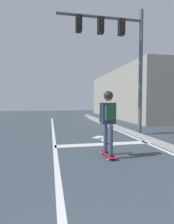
# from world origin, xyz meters

# --- Properties ---
(lane_line_center) EXTENTS (0.12, 20.00, 0.01)m
(lane_line_center) POSITION_xyz_m (-0.51, 6.00, 0.00)
(lane_line_center) COLOR silver
(lane_line_center) RESTS_ON ground
(lane_line_curbside) EXTENTS (0.12, 20.00, 0.01)m
(lane_line_curbside) POSITION_xyz_m (2.68, 6.00, 0.00)
(lane_line_curbside) COLOR silver
(lane_line_curbside) RESTS_ON ground
(stop_bar) EXTENTS (3.34, 0.40, 0.01)m
(stop_bar) POSITION_xyz_m (1.16, 5.68, 0.00)
(stop_bar) COLOR silver
(stop_bar) RESTS_ON ground
(lane_arrow_stem) EXTENTS (0.16, 1.40, 0.01)m
(lane_arrow_stem) POSITION_xyz_m (1.33, 6.04, 0.00)
(lane_arrow_stem) COLOR silver
(lane_arrow_stem) RESTS_ON ground
(lane_arrow_head) EXTENTS (0.71, 0.71, 0.01)m
(lane_arrow_head) POSITION_xyz_m (1.33, 6.89, 0.00)
(lane_arrow_head) COLOR silver
(lane_arrow_head) RESTS_ON ground
(curb_strip) EXTENTS (0.24, 24.00, 0.14)m
(curb_strip) POSITION_xyz_m (2.93, 6.00, 0.07)
(curb_strip) COLOR #9A9A99
(curb_strip) RESTS_ON ground
(skateboard) EXTENTS (0.26, 0.80, 0.07)m
(skateboard) POSITION_xyz_m (0.85, 4.28, 0.06)
(skateboard) COLOR red
(skateboard) RESTS_ON ground
(skater) EXTENTS (0.46, 0.62, 1.66)m
(skater) POSITION_xyz_m (0.85, 4.27, 1.13)
(skater) COLOR #3A4B5E
(skater) RESTS_ON skateboard
(traffic_signal_mast) EXTENTS (3.72, 0.34, 5.42)m
(traffic_signal_mast) POSITION_xyz_m (2.22, 7.18, 3.84)
(traffic_signal_mast) COLOR #515B63
(traffic_signal_mast) RESTS_ON ground
(building_block) EXTENTS (10.83, 13.10, 4.20)m
(building_block) POSITION_xyz_m (10.25, 16.00, 2.10)
(building_block) COLOR #9F9C8D
(building_block) RESTS_ON ground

